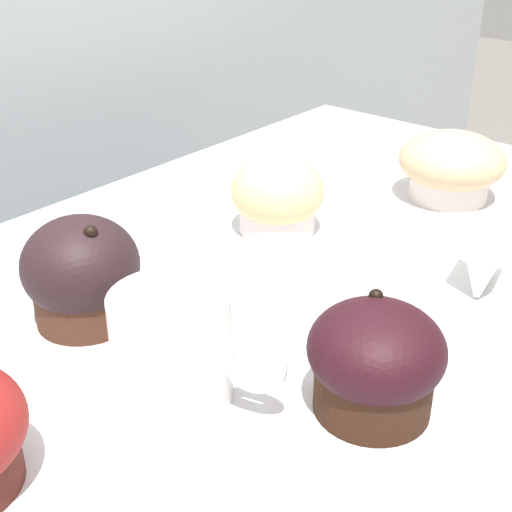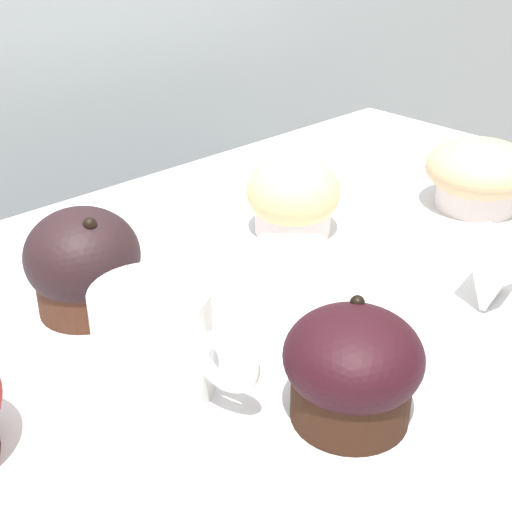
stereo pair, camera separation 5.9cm
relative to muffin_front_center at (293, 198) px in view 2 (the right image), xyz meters
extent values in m
cylinder|color=white|center=(0.00, 0.00, -0.02)|extent=(0.08, 0.08, 0.04)
ellipsoid|color=#D8C282|center=(0.00, 0.00, 0.01)|extent=(0.09, 0.09, 0.07)
cylinder|color=#442519|center=(-0.23, 0.01, -0.01)|extent=(0.08, 0.08, 0.05)
ellipsoid|color=black|center=(-0.23, 0.01, 0.01)|extent=(0.09, 0.09, 0.08)
sphere|color=black|center=(-0.23, -0.01, 0.05)|extent=(0.01, 0.01, 0.01)
cylinder|color=black|center=(-0.18, -0.22, -0.01)|extent=(0.08, 0.08, 0.05)
ellipsoid|color=black|center=(-0.18, -0.22, 0.01)|extent=(0.09, 0.09, 0.06)
sphere|color=black|center=(-0.16, -0.21, 0.04)|extent=(0.01, 0.01, 0.01)
cylinder|color=silver|center=(0.19, -0.09, -0.02)|extent=(0.09, 0.09, 0.05)
ellipsoid|color=tan|center=(0.19, -0.09, 0.01)|extent=(0.12, 0.12, 0.06)
cylinder|color=white|center=(-0.25, -0.11, 0.00)|extent=(0.08, 0.08, 0.08)
torus|color=white|center=(-0.23, -0.17, 0.01)|extent=(0.02, 0.05, 0.05)
cylinder|color=black|center=(-0.25, -0.11, 0.04)|extent=(0.07, 0.07, 0.01)
cube|color=white|center=(0.02, -0.20, -0.01)|extent=(0.05, 0.03, 0.06)
cube|color=silver|center=(0.03, -0.22, -0.01)|extent=(0.05, 0.03, 0.06)
camera|label=1|loc=(-0.52, -0.41, 0.28)|focal=50.00mm
camera|label=2|loc=(-0.48, -0.45, 0.28)|focal=50.00mm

